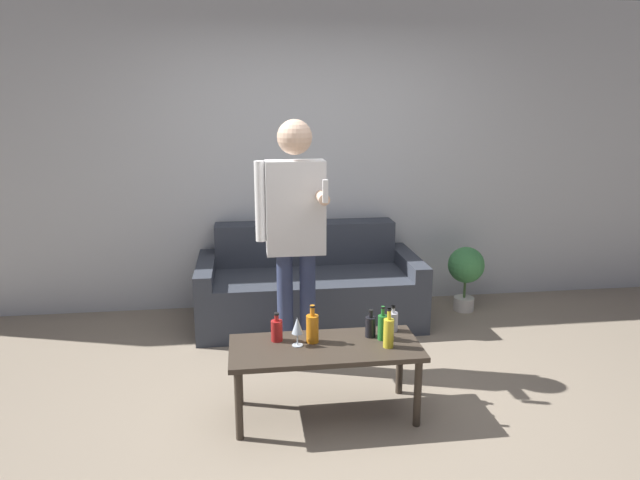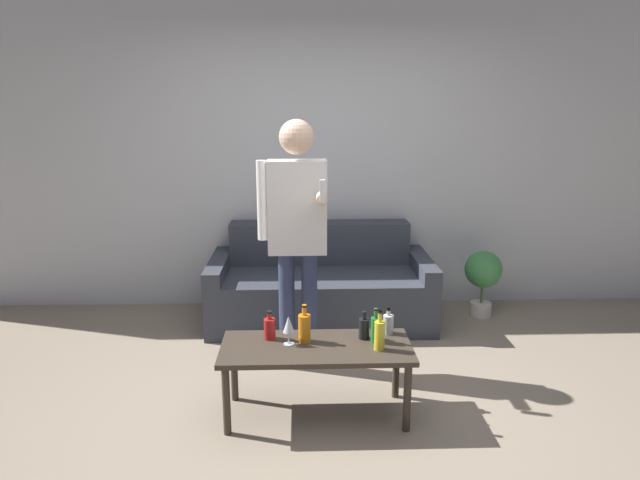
{
  "view_description": "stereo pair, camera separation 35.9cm",
  "coord_description": "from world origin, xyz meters",
  "px_view_note": "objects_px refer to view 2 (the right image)",
  "views": [
    {
      "loc": [
        -0.57,
        -2.97,
        1.84
      ],
      "look_at": [
        -0.09,
        0.61,
        0.95
      ],
      "focal_mm": 32.0,
      "sensor_mm": 36.0,
      "label": 1
    },
    {
      "loc": [
        -0.21,
        -3.0,
        1.84
      ],
      "look_at": [
        -0.09,
        0.61,
        0.95
      ],
      "focal_mm": 32.0,
      "sensor_mm": 36.0,
      "label": 2
    }
  ],
  "objects_px": {
    "couch": "(321,287)",
    "bottle_orange": "(388,324)",
    "person_standing_front": "(297,224)",
    "coffee_table": "(316,354)"
  },
  "relations": [
    {
      "from": "couch",
      "to": "bottle_orange",
      "type": "xyz_separation_m",
      "value": [
        0.37,
        -1.38,
        0.22
      ]
    },
    {
      "from": "couch",
      "to": "bottle_orange",
      "type": "bearing_deg",
      "value": -75.16
    },
    {
      "from": "coffee_table",
      "to": "couch",
      "type": "bearing_deg",
      "value": 87.04
    },
    {
      "from": "coffee_table",
      "to": "person_standing_front",
      "type": "relative_size",
      "value": 0.65
    },
    {
      "from": "couch",
      "to": "bottle_orange",
      "type": "distance_m",
      "value": 1.44
    },
    {
      "from": "person_standing_front",
      "to": "coffee_table",
      "type": "bearing_deg",
      "value": -80.16
    },
    {
      "from": "couch",
      "to": "person_standing_front",
      "type": "height_order",
      "value": "person_standing_front"
    },
    {
      "from": "couch",
      "to": "bottle_orange",
      "type": "height_order",
      "value": "couch"
    },
    {
      "from": "couch",
      "to": "person_standing_front",
      "type": "bearing_deg",
      "value": -102.16
    },
    {
      "from": "couch",
      "to": "person_standing_front",
      "type": "xyz_separation_m",
      "value": [
        -0.19,
        -0.89,
        0.74
      ]
    }
  ]
}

